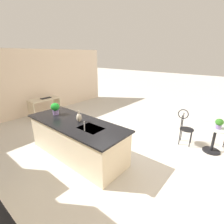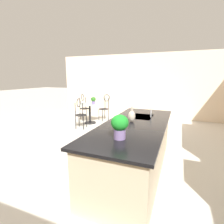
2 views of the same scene
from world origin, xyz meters
name	(u,v)px [view 1 (image 1 of 2)]	position (x,y,z in m)	size (l,w,h in m)	color
ground_plane	(108,145)	(0.00, 0.00, 0.00)	(40.00, 40.00, 0.00)	beige
wall_right	(31,83)	(4.26, 0.00, 1.35)	(0.12, 7.80, 2.70)	beige
kitchen_island	(77,139)	(0.30, 0.85, 0.46)	(2.80, 1.06, 0.92)	beige
bistro_table	(214,137)	(-2.37, -1.57, 0.45)	(0.80, 0.80, 0.74)	black
chair_by_island	(185,125)	(-1.63, -1.52, 0.57)	(0.51, 0.43, 1.04)	black
sink_faucet	(84,126)	(-0.25, 1.03, 1.03)	(0.02, 0.02, 0.22)	#B2B5BA
writing_desk	(45,104)	(3.65, -0.16, 0.51)	(0.60, 1.20, 0.74)	beige
keyboard	(46,98)	(3.67, -0.26, 0.75)	(0.16, 0.44, 0.03)	black
potted_plant_on_table	(219,123)	(-2.43, -1.44, 0.89)	(0.19, 0.19, 0.26)	#7A669E
potted_plant_counter_far	(55,108)	(1.15, 0.85, 1.11)	(0.23, 0.23, 0.33)	#7A669E
vase_on_counter	(79,117)	(0.25, 0.77, 1.03)	(0.13, 0.13, 0.29)	#BCB29E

